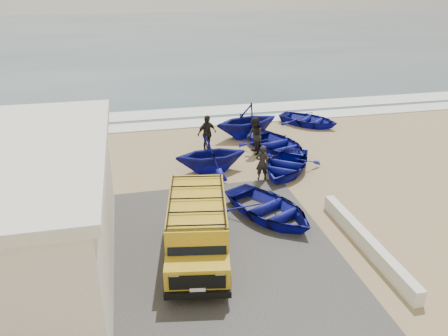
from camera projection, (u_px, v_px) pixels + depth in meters
ground at (208, 222)px, 16.80m from camera, size 160.00×160.00×0.00m
slab at (160, 258)px, 14.61m from camera, size 12.00×10.00×0.05m
ocean at (140, 36)px, 66.71m from camera, size 180.00×88.00×0.01m
surf_line at (172, 125)px, 27.48m from camera, size 180.00×1.60×0.06m
surf_wash at (168, 114)px, 29.71m from camera, size 180.00×2.20×0.04m
parapet at (366, 242)px, 15.01m from camera, size 0.35×6.00×0.55m
van at (197, 227)px, 14.35m from camera, size 2.67×5.09×2.08m
boat_near_left at (269, 208)px, 16.87m from camera, size 4.48×5.01×0.86m
boat_near_right at (286, 164)px, 20.81m from camera, size 4.66×4.92×0.83m
boat_mid_left at (211, 154)px, 20.71m from camera, size 3.54×3.10×1.78m
boat_mid_right at (277, 144)px, 23.18m from camera, size 4.21×5.01×0.89m
boat_far_left at (247, 121)px, 25.11m from camera, size 4.51×4.13×2.01m
boat_far_right at (309, 120)px, 27.31m from camera, size 4.50×4.54×0.77m
fisherman_front at (262, 163)px, 19.93m from camera, size 0.63×0.43×1.67m
fisherman_middle at (255, 136)px, 22.73m from camera, size 0.81×1.01×1.99m
fisherman_back at (207, 134)px, 23.07m from camera, size 1.27×0.95×2.00m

